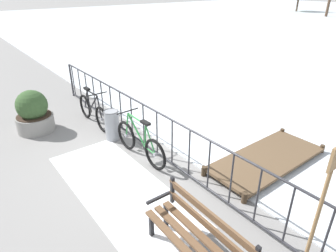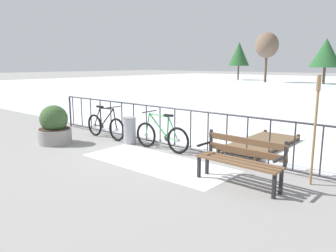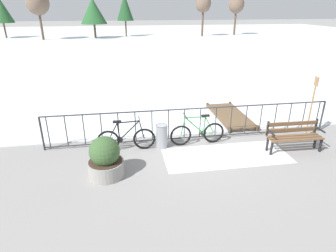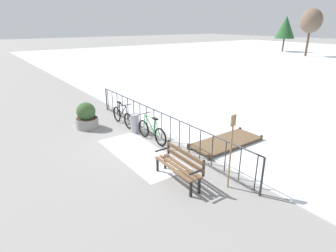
{
  "view_description": "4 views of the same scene",
  "coord_description": "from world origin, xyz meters",
  "views": [
    {
      "loc": [
        4.69,
        -3.14,
        3.41
      ],
      "look_at": [
        0.44,
        0.15,
        0.75
      ],
      "focal_mm": 31.35,
      "sensor_mm": 36.0,
      "label": 1
    },
    {
      "loc": [
        5.51,
        -6.34,
        2.16
      ],
      "look_at": [
        0.24,
        -0.25,
        0.63
      ],
      "focal_mm": 35.05,
      "sensor_mm": 36.0,
      "label": 2
    },
    {
      "loc": [
        -2.09,
        -8.09,
        3.98
      ],
      "look_at": [
        -0.79,
        -0.08,
        0.56
      ],
      "focal_mm": 30.64,
      "sensor_mm": 36.0,
      "label": 3
    },
    {
      "loc": [
        7.85,
        -5.24,
        4.0
      ],
      "look_at": [
        0.98,
        -0.26,
        0.84
      ],
      "focal_mm": 29.44,
      "sensor_mm": 36.0,
      "label": 4
    }
  ],
  "objects": [
    {
      "name": "snow_patch",
      "position": [
        0.72,
        -1.2,
        0.0
      ],
      "size": [
        3.57,
        1.43,
        0.01
      ],
      "primitive_type": "cube",
      "color": "white",
      "rests_on": "ground"
    },
    {
      "name": "wooden_dock",
      "position": [
        1.88,
        1.62,
        0.12
      ],
      "size": [
        1.1,
        2.73,
        0.2
      ],
      "color": "brown",
      "rests_on": "ground"
    },
    {
      "name": "park_bench",
      "position": [
        2.77,
        -1.16,
        0.51
      ],
      "size": [
        1.61,
        0.52,
        0.89
      ],
      "color": "brown",
      "rests_on": "ground"
    },
    {
      "name": "bicycle_second",
      "position": [
        -2.08,
        -0.39,
        0.37
      ],
      "size": [
        1.71,
        0.52,
        0.97
      ],
      "color": "black",
      "rests_on": "ground"
    },
    {
      "name": "oar_upright",
      "position": [
        3.76,
        -0.35,
        1.14
      ],
      "size": [
        0.04,
        0.16,
        1.98
      ],
      "color": "#937047",
      "rests_on": "ground"
    },
    {
      "name": "ground_plane",
      "position": [
        0.0,
        0.0,
        0.0
      ],
      "size": [
        160.0,
        160.0,
        0.0
      ],
      "primitive_type": "plane",
      "color": "gray"
    },
    {
      "name": "bicycle_near_railing",
      "position": [
        0.09,
        -0.33,
        0.37
      ],
      "size": [
        1.71,
        0.52,
        0.97
      ],
      "color": "black",
      "rests_on": "ground"
    },
    {
      "name": "tree_far_west",
      "position": [
        -16.74,
        33.97,
        3.47
      ],
      "size": [
        2.8,
        2.8,
        5.04
      ],
      "color": "brown",
      "rests_on": "ground"
    },
    {
      "name": "trash_bin",
      "position": [
        -1.03,
        -0.39,
        0.37
      ],
      "size": [
        0.35,
        0.35,
        0.73
      ],
      "color": "gray",
      "rests_on": "ground"
    },
    {
      "name": "planter_with_shrub",
      "position": [
        -2.63,
        -1.71,
        0.47
      ],
      "size": [
        0.9,
        0.9,
        1.06
      ],
      "color": "gray",
      "rests_on": "ground"
    },
    {
      "name": "railing_fence",
      "position": [
        0.0,
        0.0,
        0.56
      ],
      "size": [
        9.06,
        0.06,
        1.07
      ],
      "color": "#2D2D33",
      "rests_on": "ground"
    },
    {
      "name": "tree_east_mid",
      "position": [
        -11.43,
        30.88,
        4.28
      ],
      "size": [
        2.66,
        2.66,
        5.78
      ],
      "color": "brown",
      "rests_on": "ground"
    }
  ]
}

